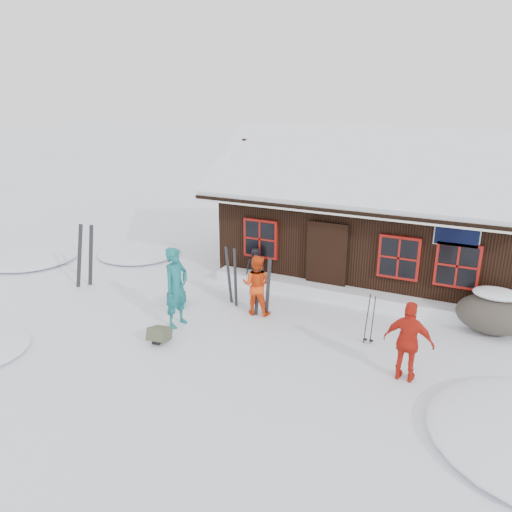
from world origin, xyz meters
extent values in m
plane|color=white|center=(0.00, 0.00, 0.00)|extent=(120.00, 120.00, 0.00)
cube|color=black|center=(1.50, 5.00, 1.25)|extent=(8.00, 5.00, 2.50)
cube|color=black|center=(1.50, 3.52, 3.35)|extent=(8.90, 3.14, 1.88)
cube|color=black|center=(1.50, 6.47, 3.35)|extent=(8.90, 3.14, 1.88)
cube|color=white|center=(1.50, 3.52, 3.49)|extent=(8.72, 3.07, 1.86)
cube|color=white|center=(1.50, 6.47, 3.49)|extent=(8.72, 3.07, 1.86)
cube|color=white|center=(1.50, 5.00, 4.22)|extent=(8.81, 0.22, 0.14)
cube|color=silver|center=(1.50, 2.05, 2.48)|extent=(8.90, 0.10, 0.20)
cube|color=black|center=(0.90, 2.45, 1.00)|extent=(1.00, 0.10, 2.00)
cube|color=black|center=(4.10, 2.42, 2.15)|extent=(1.00, 0.06, 0.60)
cube|color=maroon|center=(-1.10, 2.44, 1.35)|extent=(1.04, 0.10, 1.14)
cube|color=black|center=(-1.10, 2.40, 1.35)|extent=(0.90, 0.04, 1.00)
cube|color=maroon|center=(2.80, 2.44, 1.35)|extent=(1.04, 0.10, 1.14)
cube|color=black|center=(2.80, 2.40, 1.35)|extent=(0.90, 0.04, 1.00)
cube|color=maroon|center=(4.20, 2.44, 1.35)|extent=(1.04, 0.10, 1.14)
cube|color=black|center=(4.20, 2.40, 1.35)|extent=(0.90, 0.04, 1.00)
cube|color=white|center=(1.50, 2.25, 0.17)|extent=(7.60, 0.60, 0.35)
ellipsoid|color=white|center=(-6.00, 3.00, 0.00)|extent=(2.80, 2.80, 0.34)
ellipsoid|color=white|center=(-9.00, 1.00, 0.00)|extent=(3.20, 3.20, 0.38)
imported|color=#166769|center=(-1.71, -0.94, 0.98)|extent=(0.55, 0.76, 1.96)
imported|color=#E94510|center=(-0.28, 0.47, 0.78)|extent=(0.83, 0.69, 1.55)
imported|color=red|center=(3.67, -1.01, 0.82)|extent=(0.98, 0.45, 1.64)
imported|color=black|center=(-1.15, 2.20, 0.56)|extent=(0.65, 0.58, 1.12)
ellipsoid|color=#4C463D|center=(5.14, 1.93, 0.46)|extent=(1.66, 1.25, 0.91)
ellipsoid|color=white|center=(5.14, 1.93, 0.85)|extent=(1.05, 0.76, 0.23)
cube|color=black|center=(-5.63, -0.05, 0.90)|extent=(0.25, 0.32, 1.89)
cube|color=black|center=(-5.37, 0.12, 0.90)|extent=(0.38, 0.11, 1.89)
cube|color=black|center=(-1.24, 0.79, 0.75)|extent=(0.23, 0.07, 1.60)
cube|color=black|center=(-1.00, 0.69, 0.75)|extent=(0.19, 0.16, 1.60)
cube|color=black|center=(-0.21, 0.41, 0.75)|extent=(0.18, 0.10, 1.60)
cube|color=black|center=(0.05, 0.44, 0.75)|extent=(0.20, 0.07, 1.60)
cylinder|color=black|center=(2.60, 0.13, 0.57)|extent=(0.09, 0.11, 1.22)
cylinder|color=black|center=(2.73, 0.13, 0.57)|extent=(0.09, 0.11, 1.22)
cube|color=#12284D|center=(-2.42, 0.04, 0.14)|extent=(0.55, 0.62, 0.28)
cube|color=#494D37|center=(-1.59, -1.85, 0.14)|extent=(0.46, 0.57, 0.28)
camera|label=1|loc=(4.73, -9.98, 5.44)|focal=35.00mm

